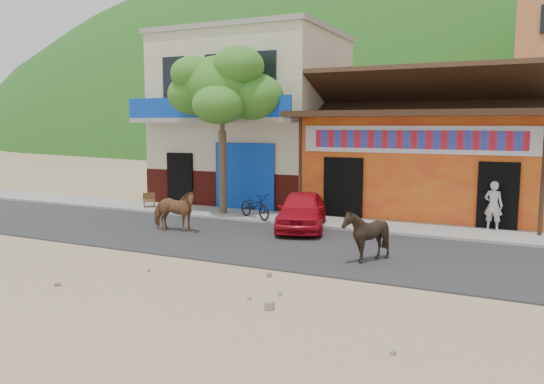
{
  "coord_description": "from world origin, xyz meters",
  "views": [
    {
      "loc": [
        5.31,
        -10.72,
        3.35
      ],
      "look_at": [
        -1.27,
        3.0,
        1.4
      ],
      "focal_mm": 35.0,
      "sensor_mm": 36.0,
      "label": 1
    }
  ],
  "objects_px": {
    "red_car": "(302,210)",
    "cafe_chair_left": "(183,200)",
    "cow_tan": "(174,211)",
    "cafe_chair_right": "(149,194)",
    "pedestrian": "(493,205)",
    "cow_dark": "(366,235)",
    "scooter": "(255,206)",
    "tree": "(222,131)"
  },
  "relations": [
    {
      "from": "red_car",
      "to": "cafe_chair_left",
      "type": "bearing_deg",
      "value": 155.18
    },
    {
      "from": "cow_tan",
      "to": "cafe_chair_right",
      "type": "relative_size",
      "value": 1.54
    },
    {
      "from": "cafe_chair_right",
      "to": "cafe_chair_left",
      "type": "bearing_deg",
      "value": -52.31
    },
    {
      "from": "cow_tan",
      "to": "pedestrian",
      "type": "distance_m",
      "value": 9.85
    },
    {
      "from": "cow_dark",
      "to": "cafe_chair_left",
      "type": "xyz_separation_m",
      "value": [
        -7.94,
        3.74,
        -0.1
      ]
    },
    {
      "from": "pedestrian",
      "to": "cow_dark",
      "type": "bearing_deg",
      "value": 75.27
    },
    {
      "from": "scooter",
      "to": "pedestrian",
      "type": "bearing_deg",
      "value": -51.91
    },
    {
      "from": "pedestrian",
      "to": "cafe_chair_right",
      "type": "bearing_deg",
      "value": 16.11
    },
    {
      "from": "cafe_chair_left",
      "to": "red_car",
      "type": "bearing_deg",
      "value": -3.82
    },
    {
      "from": "cow_dark",
      "to": "red_car",
      "type": "xyz_separation_m",
      "value": [
        -2.94,
        3.06,
        -0.05
      ]
    },
    {
      "from": "tree",
      "to": "cafe_chair_left",
      "type": "relative_size",
      "value": 6.41
    },
    {
      "from": "cow_dark",
      "to": "cafe_chair_left",
      "type": "relative_size",
      "value": 1.39
    },
    {
      "from": "cow_tan",
      "to": "cafe_chair_left",
      "type": "relative_size",
      "value": 1.65
    },
    {
      "from": "red_car",
      "to": "cafe_chair_left",
      "type": "distance_m",
      "value": 5.05
    },
    {
      "from": "tree",
      "to": "cafe_chair_left",
      "type": "distance_m",
      "value": 2.94
    },
    {
      "from": "red_car",
      "to": "scooter",
      "type": "distance_m",
      "value": 2.13
    },
    {
      "from": "red_car",
      "to": "scooter",
      "type": "height_order",
      "value": "red_car"
    },
    {
      "from": "cafe_chair_left",
      "to": "cafe_chair_right",
      "type": "distance_m",
      "value": 2.0
    },
    {
      "from": "cow_tan",
      "to": "cow_dark",
      "type": "distance_m",
      "value": 6.45
    },
    {
      "from": "tree",
      "to": "scooter",
      "type": "relative_size",
      "value": 3.64
    },
    {
      "from": "tree",
      "to": "red_car",
      "type": "relative_size",
      "value": 1.69
    },
    {
      "from": "red_car",
      "to": "cow_dark",
      "type": "bearing_deg",
      "value": -63.29
    },
    {
      "from": "red_car",
      "to": "cafe_chair_right",
      "type": "bearing_deg",
      "value": 153.64
    },
    {
      "from": "scooter",
      "to": "cafe_chair_left",
      "type": "bearing_deg",
      "value": 117.54
    },
    {
      "from": "pedestrian",
      "to": "cafe_chair_right",
      "type": "relative_size",
      "value": 1.5
    },
    {
      "from": "cow_dark",
      "to": "cafe_chair_left",
      "type": "bearing_deg",
      "value": -131.69
    },
    {
      "from": "pedestrian",
      "to": "cafe_chair_left",
      "type": "relative_size",
      "value": 1.62
    },
    {
      "from": "tree",
      "to": "cafe_chair_right",
      "type": "height_order",
      "value": "tree"
    },
    {
      "from": "red_car",
      "to": "pedestrian",
      "type": "height_order",
      "value": "pedestrian"
    },
    {
      "from": "red_car",
      "to": "pedestrian",
      "type": "xyz_separation_m",
      "value": [
        5.5,
        2.08,
        0.23
      ]
    },
    {
      "from": "scooter",
      "to": "pedestrian",
      "type": "distance_m",
      "value": 7.65
    },
    {
      "from": "pedestrian",
      "to": "tree",
      "type": "bearing_deg",
      "value": 17.42
    },
    {
      "from": "cow_tan",
      "to": "cafe_chair_right",
      "type": "bearing_deg",
      "value": 38.77
    },
    {
      "from": "cow_dark",
      "to": "pedestrian",
      "type": "distance_m",
      "value": 5.75
    },
    {
      "from": "cow_tan",
      "to": "scooter",
      "type": "distance_m",
      "value": 3.09
    },
    {
      "from": "tree",
      "to": "red_car",
      "type": "height_order",
      "value": "tree"
    },
    {
      "from": "cafe_chair_right",
      "to": "pedestrian",
      "type": "bearing_deg",
      "value": -34.84
    },
    {
      "from": "cow_tan",
      "to": "cafe_chair_left",
      "type": "bearing_deg",
      "value": 20.78
    },
    {
      "from": "pedestrian",
      "to": "cafe_chair_left",
      "type": "height_order",
      "value": "pedestrian"
    },
    {
      "from": "tree",
      "to": "cafe_chair_right",
      "type": "bearing_deg",
      "value": -179.24
    },
    {
      "from": "cow_tan",
      "to": "cafe_chair_right",
      "type": "xyz_separation_m",
      "value": [
        -3.52,
        3.2,
        -0.07
      ]
    },
    {
      "from": "tree",
      "to": "red_car",
      "type": "distance_m",
      "value": 4.53
    }
  ]
}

